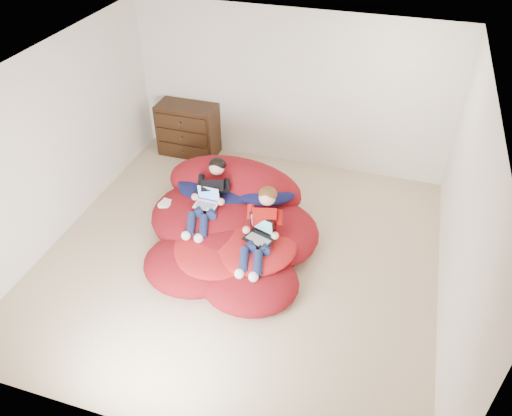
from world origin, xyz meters
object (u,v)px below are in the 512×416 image
at_px(beanbag_pile, 230,224).
at_px(laptop_black, 260,233).
at_px(younger_boy, 262,226).
at_px(older_boy, 210,193).
at_px(laptop_white, 207,200).
at_px(dresser, 188,130).

xyz_separation_m(beanbag_pile, laptop_black, (0.54, -0.40, 0.31)).
bearing_deg(younger_boy, older_boy, 153.56).
relative_size(older_boy, laptop_black, 2.77).
height_order(beanbag_pile, laptop_black, beanbag_pile).
xyz_separation_m(younger_boy, laptop_white, (-0.84, 0.30, -0.01)).
bearing_deg(dresser, laptop_black, -49.83).
bearing_deg(older_boy, laptop_white, -90.00).
relative_size(older_boy, younger_boy, 1.08).
height_order(younger_boy, laptop_black, younger_boy).
bearing_deg(older_boy, dresser, 121.44).
relative_size(beanbag_pile, laptop_white, 8.12).
xyz_separation_m(older_boy, laptop_white, (-0.00, -0.11, -0.04)).
xyz_separation_m(dresser, older_boy, (1.14, -1.86, 0.22)).
relative_size(younger_boy, laptop_black, 2.56).
bearing_deg(younger_boy, laptop_white, 160.02).
distance_m(dresser, younger_boy, 3.02).
relative_size(beanbag_pile, laptop_black, 6.03).
bearing_deg(laptop_black, older_boy, 150.24).
bearing_deg(beanbag_pile, younger_boy, -32.34).
distance_m(dresser, beanbag_pile, 2.42).
height_order(older_boy, laptop_white, older_boy).
height_order(beanbag_pile, older_boy, older_boy).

